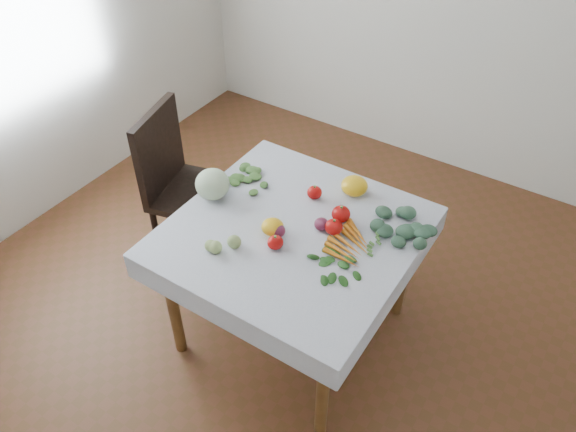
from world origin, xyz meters
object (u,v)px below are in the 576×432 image
at_px(chair, 180,179).
at_px(carrot_bunch, 350,245).
at_px(table, 293,245).
at_px(cabbage, 212,184).
at_px(heirloom_back, 354,186).

bearing_deg(chair, carrot_bunch, -6.75).
bearing_deg(table, cabbage, -179.53).
relative_size(chair, carrot_bunch, 3.64).
xyz_separation_m(table, cabbage, (-0.48, -0.00, 0.18)).
xyz_separation_m(chair, carrot_bunch, (1.18, -0.14, 0.20)).
relative_size(chair, cabbage, 5.76).
height_order(chair, carrot_bunch, chair).
xyz_separation_m(table, chair, (-0.90, 0.18, -0.08)).
bearing_deg(carrot_bunch, table, -171.52).
distance_m(table, heirloom_back, 0.45).
relative_size(cabbage, heirloom_back, 1.27).
distance_m(chair, carrot_bunch, 1.21).
distance_m(cabbage, carrot_bunch, 0.77).
relative_size(heirloom_back, carrot_bunch, 0.50).
height_order(cabbage, heirloom_back, cabbage).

